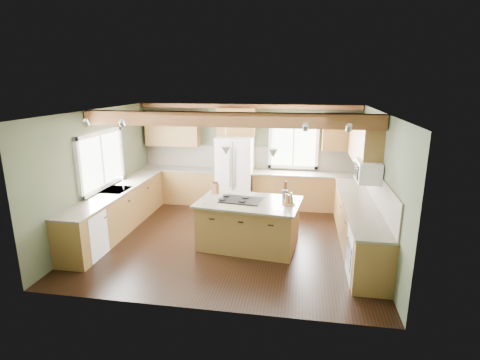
# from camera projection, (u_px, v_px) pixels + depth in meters

# --- Properties ---
(floor) EXTENTS (5.60, 5.60, 0.00)m
(floor) POSITION_uv_depth(u_px,v_px,m) (231.00, 239.00, 7.73)
(floor) COLOR black
(floor) RESTS_ON ground
(ceiling) EXTENTS (5.60, 5.60, 0.00)m
(ceiling) POSITION_uv_depth(u_px,v_px,m) (230.00, 111.00, 7.06)
(ceiling) COLOR silver
(ceiling) RESTS_ON wall_back
(wall_back) EXTENTS (5.60, 0.00, 5.60)m
(wall_back) POSITION_uv_depth(u_px,v_px,m) (249.00, 154.00, 9.78)
(wall_back) COLOR #424B35
(wall_back) RESTS_ON ground
(wall_left) EXTENTS (0.00, 5.00, 5.00)m
(wall_left) POSITION_uv_depth(u_px,v_px,m) (100.00, 172.00, 7.84)
(wall_left) COLOR #424B35
(wall_left) RESTS_ON ground
(wall_right) EXTENTS (0.00, 5.00, 5.00)m
(wall_right) POSITION_uv_depth(u_px,v_px,m) (379.00, 184.00, 6.95)
(wall_right) COLOR #424B35
(wall_right) RESTS_ON ground
(ceiling_beam) EXTENTS (5.55, 0.26, 0.26)m
(ceiling_beam) POSITION_uv_depth(u_px,v_px,m) (228.00, 120.00, 6.84)
(ceiling_beam) COLOR #592F19
(ceiling_beam) RESTS_ON ceiling
(soffit_trim) EXTENTS (5.55, 0.20, 0.10)m
(soffit_trim) POSITION_uv_depth(u_px,v_px,m) (249.00, 106.00, 9.36)
(soffit_trim) COLOR #592F19
(soffit_trim) RESTS_ON ceiling
(backsplash_back) EXTENTS (5.58, 0.03, 0.58)m
(backsplash_back) POSITION_uv_depth(u_px,v_px,m) (249.00, 158.00, 9.79)
(backsplash_back) COLOR brown
(backsplash_back) RESTS_ON wall_back
(backsplash_right) EXTENTS (0.03, 3.70, 0.58)m
(backsplash_right) POSITION_uv_depth(u_px,v_px,m) (377.00, 188.00, 7.02)
(backsplash_right) COLOR brown
(backsplash_right) RESTS_ON wall_right
(base_cab_back_left) EXTENTS (2.02, 0.60, 0.88)m
(base_cab_back_left) POSITION_uv_depth(u_px,v_px,m) (181.00, 186.00, 10.00)
(base_cab_back_left) COLOR brown
(base_cab_back_left) RESTS_ON floor
(counter_back_left) EXTENTS (2.06, 0.64, 0.04)m
(counter_back_left) POSITION_uv_depth(u_px,v_px,m) (180.00, 169.00, 9.88)
(counter_back_left) COLOR #443F32
(counter_back_left) RESTS_ON base_cab_back_left
(base_cab_back_right) EXTENTS (2.62, 0.60, 0.88)m
(base_cab_back_right) POSITION_uv_depth(u_px,v_px,m) (305.00, 191.00, 9.47)
(base_cab_back_right) COLOR brown
(base_cab_back_right) RESTS_ON floor
(counter_back_right) EXTENTS (2.66, 0.64, 0.04)m
(counter_back_right) POSITION_uv_depth(u_px,v_px,m) (306.00, 174.00, 9.36)
(counter_back_right) COLOR #443F32
(counter_back_right) RESTS_ON base_cab_back_right
(base_cab_left) EXTENTS (0.60, 3.70, 0.88)m
(base_cab_left) POSITION_uv_depth(u_px,v_px,m) (118.00, 211.00, 8.06)
(base_cab_left) COLOR brown
(base_cab_left) RESTS_ON floor
(counter_left) EXTENTS (0.64, 3.74, 0.04)m
(counter_left) POSITION_uv_depth(u_px,v_px,m) (116.00, 191.00, 7.94)
(counter_left) COLOR #443F32
(counter_left) RESTS_ON base_cab_left
(base_cab_right) EXTENTS (0.60, 3.70, 0.88)m
(base_cab_right) POSITION_uv_depth(u_px,v_px,m) (358.00, 225.00, 7.26)
(base_cab_right) COLOR brown
(base_cab_right) RESTS_ON floor
(counter_right) EXTENTS (0.64, 3.74, 0.04)m
(counter_right) POSITION_uv_depth(u_px,v_px,m) (360.00, 203.00, 7.15)
(counter_right) COLOR #443F32
(counter_right) RESTS_ON base_cab_right
(upper_cab_back_left) EXTENTS (1.40, 0.35, 0.90)m
(upper_cab_back_left) POSITION_uv_depth(u_px,v_px,m) (173.00, 128.00, 9.76)
(upper_cab_back_left) COLOR brown
(upper_cab_back_left) RESTS_ON wall_back
(upper_cab_over_fridge) EXTENTS (0.96, 0.35, 0.70)m
(upper_cab_over_fridge) POSITION_uv_depth(u_px,v_px,m) (236.00, 122.00, 9.44)
(upper_cab_over_fridge) COLOR brown
(upper_cab_over_fridge) RESTS_ON wall_back
(upper_cab_right) EXTENTS (0.35, 2.20, 0.90)m
(upper_cab_right) POSITION_uv_depth(u_px,v_px,m) (364.00, 142.00, 7.67)
(upper_cab_right) COLOR brown
(upper_cab_right) RESTS_ON wall_right
(upper_cab_back_corner) EXTENTS (0.90, 0.35, 0.90)m
(upper_cab_back_corner) POSITION_uv_depth(u_px,v_px,m) (342.00, 132.00, 9.08)
(upper_cab_back_corner) COLOR brown
(upper_cab_back_corner) RESTS_ON wall_back
(window_left) EXTENTS (0.04, 1.60, 1.05)m
(window_left) POSITION_uv_depth(u_px,v_px,m) (101.00, 160.00, 7.82)
(window_left) COLOR white
(window_left) RESTS_ON wall_left
(window_back) EXTENTS (1.10, 0.04, 1.00)m
(window_back) POSITION_uv_depth(u_px,v_px,m) (293.00, 146.00, 9.51)
(window_back) COLOR white
(window_back) RESTS_ON wall_back
(sink) EXTENTS (0.50, 0.65, 0.03)m
(sink) POSITION_uv_depth(u_px,v_px,m) (116.00, 190.00, 7.94)
(sink) COLOR #262628
(sink) RESTS_ON counter_left
(faucet) EXTENTS (0.02, 0.02, 0.28)m
(faucet) POSITION_uv_depth(u_px,v_px,m) (123.00, 184.00, 7.87)
(faucet) COLOR #B2B2B7
(faucet) RESTS_ON sink
(dishwasher) EXTENTS (0.60, 0.60, 0.84)m
(dishwasher) POSITION_uv_depth(u_px,v_px,m) (84.00, 235.00, 6.82)
(dishwasher) COLOR white
(dishwasher) RESTS_ON floor
(oven) EXTENTS (0.60, 0.72, 0.84)m
(oven) POSITION_uv_depth(u_px,v_px,m) (368.00, 255.00, 6.03)
(oven) COLOR white
(oven) RESTS_ON floor
(microwave) EXTENTS (0.40, 0.70, 0.38)m
(microwave) POSITION_uv_depth(u_px,v_px,m) (368.00, 171.00, 6.87)
(microwave) COLOR white
(microwave) RESTS_ON wall_right
(pendant_left) EXTENTS (0.18, 0.18, 0.16)m
(pendant_left) POSITION_uv_depth(u_px,v_px,m) (226.00, 151.00, 7.05)
(pendant_left) COLOR #B2B2B7
(pendant_left) RESTS_ON ceiling
(pendant_right) EXTENTS (0.18, 0.18, 0.16)m
(pendant_right) POSITION_uv_depth(u_px,v_px,m) (273.00, 153.00, 6.80)
(pendant_right) COLOR #B2B2B7
(pendant_right) RESTS_ON ceiling
(refrigerator) EXTENTS (0.90, 0.74, 1.80)m
(refrigerator) POSITION_uv_depth(u_px,v_px,m) (235.00, 172.00, 9.56)
(refrigerator) COLOR white
(refrigerator) RESTS_ON floor
(island) EXTENTS (1.93, 1.31, 0.88)m
(island) POSITION_uv_depth(u_px,v_px,m) (249.00, 225.00, 7.30)
(island) COLOR brown
(island) RESTS_ON floor
(island_top) EXTENTS (2.06, 1.45, 0.04)m
(island_top) POSITION_uv_depth(u_px,v_px,m) (249.00, 202.00, 7.18)
(island_top) COLOR #443F32
(island_top) RESTS_ON island
(cooktop) EXTENTS (0.84, 0.61, 0.02)m
(cooktop) POSITION_uv_depth(u_px,v_px,m) (241.00, 200.00, 7.21)
(cooktop) COLOR black
(cooktop) RESTS_ON island_top
(knife_block) EXTENTS (0.15, 0.14, 0.21)m
(knife_block) POSITION_uv_depth(u_px,v_px,m) (215.00, 189.00, 7.63)
(knife_block) COLOR brown
(knife_block) RESTS_ON island_top
(utensil_crock) EXTENTS (0.14, 0.14, 0.16)m
(utensil_crock) POSITION_uv_depth(u_px,v_px,m) (285.00, 194.00, 7.35)
(utensil_crock) COLOR #413834
(utensil_crock) RESTS_ON island_top
(bottle_tray) EXTENTS (0.31, 0.31, 0.23)m
(bottle_tray) POSITION_uv_depth(u_px,v_px,m) (289.00, 199.00, 6.95)
(bottle_tray) COLOR brown
(bottle_tray) RESTS_ON island_top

